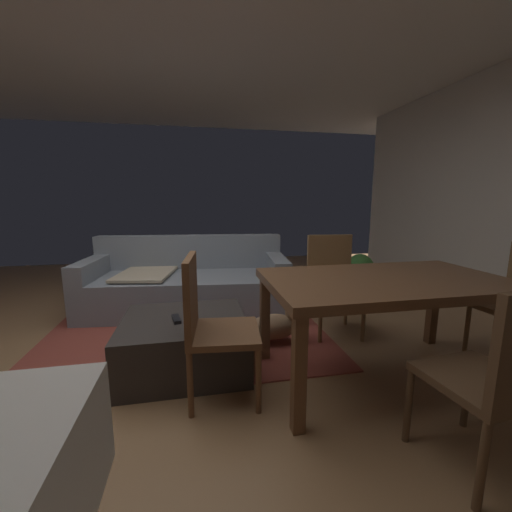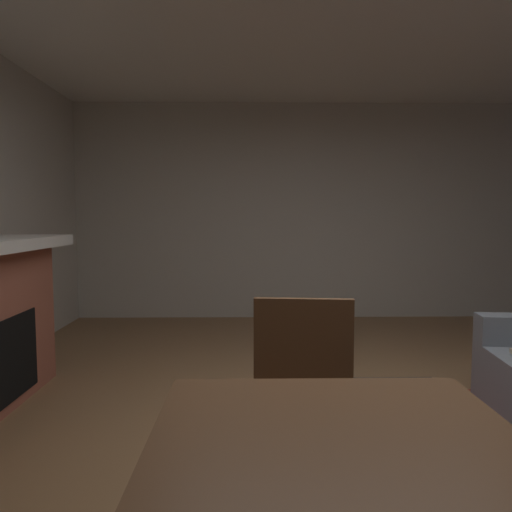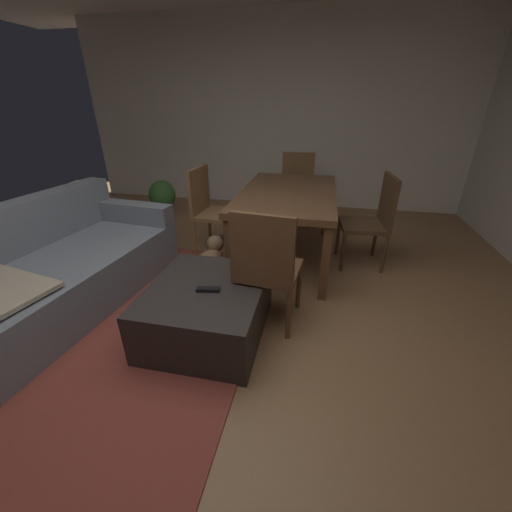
{
  "view_description": "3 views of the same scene",
  "coord_description": "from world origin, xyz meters",
  "px_view_note": "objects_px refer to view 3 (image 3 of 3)",
  "views": [
    {
      "loc": [
        0.39,
        -2.34,
        1.27
      ],
      "look_at": [
        0.71,
        -0.74,
        0.98
      ],
      "focal_mm": 22.18,
      "sensor_mm": 36.0,
      "label": 1
    },
    {
      "loc": [
        2.46,
        -0.67,
        1.29
      ],
      "look_at": [
        0.01,
        -0.63,
        1.09
      ],
      "focal_mm": 33.84,
      "sensor_mm": 36.0,
      "label": 2
    },
    {
      "loc": [
        -1.46,
        -0.77,
        1.56
      ],
      "look_at": [
        0.33,
        -0.39,
        0.65
      ],
      "focal_mm": 21.98,
      "sensor_mm": 36.0,
      "label": 3
    }
  ],
  "objects_px": {
    "dining_chair_north": "(209,206)",
    "small_dog": "(210,259)",
    "dining_chair_east": "(297,184)",
    "dining_chair_west": "(266,264)",
    "dining_table": "(288,198)",
    "dining_chair_south": "(374,217)",
    "couch": "(42,278)",
    "tv_remote": "(208,289)",
    "potted_plant": "(163,198)",
    "ottoman_coffee_table": "(208,309)"
  },
  "relations": [
    {
      "from": "dining_table",
      "to": "small_dog",
      "type": "height_order",
      "value": "dining_table"
    },
    {
      "from": "dining_chair_west",
      "to": "small_dog",
      "type": "xyz_separation_m",
      "value": [
        0.62,
        0.65,
        -0.34
      ]
    },
    {
      "from": "dining_table",
      "to": "dining_chair_east",
      "type": "xyz_separation_m",
      "value": [
        1.21,
        0.01,
        -0.14
      ]
    },
    {
      "from": "dining_chair_south",
      "to": "small_dog",
      "type": "bearing_deg",
      "value": 111.5
    },
    {
      "from": "dining_table",
      "to": "dining_chair_north",
      "type": "distance_m",
      "value": 0.88
    },
    {
      "from": "tv_remote",
      "to": "potted_plant",
      "type": "relative_size",
      "value": 0.29
    },
    {
      "from": "dining_chair_south",
      "to": "dining_table",
      "type": "bearing_deg",
      "value": 90.59
    },
    {
      "from": "couch",
      "to": "dining_chair_east",
      "type": "height_order",
      "value": "dining_chair_east"
    },
    {
      "from": "dining_chair_west",
      "to": "dining_chair_east",
      "type": "distance_m",
      "value": 2.43
    },
    {
      "from": "dining_chair_south",
      "to": "dining_chair_east",
      "type": "xyz_separation_m",
      "value": [
        1.2,
        0.87,
        0.0
      ]
    },
    {
      "from": "ottoman_coffee_table",
      "to": "dining_chair_north",
      "type": "xyz_separation_m",
      "value": [
        1.39,
        0.46,
        0.33
      ]
    },
    {
      "from": "dining_chair_north",
      "to": "dining_chair_east",
      "type": "xyz_separation_m",
      "value": [
        1.21,
        -0.86,
        0.0
      ]
    },
    {
      "from": "tv_remote",
      "to": "potted_plant",
      "type": "height_order",
      "value": "potted_plant"
    },
    {
      "from": "potted_plant",
      "to": "small_dog",
      "type": "distance_m",
      "value": 1.93
    },
    {
      "from": "couch",
      "to": "dining_chair_north",
      "type": "xyz_separation_m",
      "value": [
        1.39,
        -0.93,
        0.23
      ]
    },
    {
      "from": "couch",
      "to": "dining_chair_east",
      "type": "xyz_separation_m",
      "value": [
        2.59,
        -1.79,
        0.23
      ]
    },
    {
      "from": "dining_chair_east",
      "to": "tv_remote",
      "type": "bearing_deg",
      "value": 172.22
    },
    {
      "from": "dining_chair_north",
      "to": "dining_chair_west",
      "type": "height_order",
      "value": "same"
    },
    {
      "from": "dining_chair_east",
      "to": "small_dog",
      "type": "bearing_deg",
      "value": 160.02
    },
    {
      "from": "couch",
      "to": "dining_chair_west",
      "type": "xyz_separation_m",
      "value": [
        0.17,
        -1.78,
        0.23
      ]
    },
    {
      "from": "ottoman_coffee_table",
      "to": "small_dog",
      "type": "height_order",
      "value": "ottoman_coffee_table"
    },
    {
      "from": "ottoman_coffee_table",
      "to": "dining_table",
      "type": "height_order",
      "value": "dining_table"
    },
    {
      "from": "potted_plant",
      "to": "small_dog",
      "type": "relative_size",
      "value": 1.13
    },
    {
      "from": "ottoman_coffee_table",
      "to": "tv_remote",
      "type": "relative_size",
      "value": 5.69
    },
    {
      "from": "ottoman_coffee_table",
      "to": "dining_chair_east",
      "type": "height_order",
      "value": "dining_chair_east"
    },
    {
      "from": "small_dog",
      "to": "tv_remote",
      "type": "bearing_deg",
      "value": -160.74
    },
    {
      "from": "dining_chair_west",
      "to": "couch",
      "type": "bearing_deg",
      "value": 95.31
    },
    {
      "from": "dining_table",
      "to": "potted_plant",
      "type": "distance_m",
      "value": 2.12
    },
    {
      "from": "ottoman_coffee_table",
      "to": "dining_chair_west",
      "type": "bearing_deg",
      "value": -66.81
    },
    {
      "from": "couch",
      "to": "tv_remote",
      "type": "relative_size",
      "value": 14.65
    },
    {
      "from": "dining_table",
      "to": "dining_chair_east",
      "type": "height_order",
      "value": "dining_chair_east"
    },
    {
      "from": "dining_table",
      "to": "dining_chair_north",
      "type": "height_order",
      "value": "dining_chair_north"
    },
    {
      "from": "ottoman_coffee_table",
      "to": "couch",
      "type": "bearing_deg",
      "value": 89.83
    },
    {
      "from": "ottoman_coffee_table",
      "to": "potted_plant",
      "type": "distance_m",
      "value": 2.71
    },
    {
      "from": "dining_table",
      "to": "dining_chair_south",
      "type": "bearing_deg",
      "value": -89.41
    },
    {
      "from": "dining_chair_west",
      "to": "small_dog",
      "type": "relative_size",
      "value": 1.89
    },
    {
      "from": "dining_table",
      "to": "dining_chair_north",
      "type": "xyz_separation_m",
      "value": [
        0.01,
        0.87,
        -0.14
      ]
    },
    {
      "from": "potted_plant",
      "to": "ottoman_coffee_table",
      "type": "bearing_deg",
      "value": -146.73
    },
    {
      "from": "couch",
      "to": "small_dog",
      "type": "xyz_separation_m",
      "value": [
        0.79,
        -1.13,
        -0.11
      ]
    },
    {
      "from": "couch",
      "to": "dining_table",
      "type": "distance_m",
      "value": 2.29
    },
    {
      "from": "tv_remote",
      "to": "small_dog",
      "type": "distance_m",
      "value": 0.92
    },
    {
      "from": "dining_chair_east",
      "to": "small_dog",
      "type": "relative_size",
      "value": 1.89
    },
    {
      "from": "dining_chair_east",
      "to": "dining_table",
      "type": "bearing_deg",
      "value": -179.71
    },
    {
      "from": "dining_chair_south",
      "to": "dining_chair_west",
      "type": "distance_m",
      "value": 1.5
    },
    {
      "from": "tv_remote",
      "to": "dining_chair_south",
      "type": "xyz_separation_m",
      "value": [
        1.45,
        -1.23,
        0.12
      ]
    },
    {
      "from": "dining_chair_north",
      "to": "small_dog",
      "type": "bearing_deg",
      "value": -161.36
    },
    {
      "from": "couch",
      "to": "potted_plant",
      "type": "height_order",
      "value": "couch"
    },
    {
      "from": "tv_remote",
      "to": "dining_chair_north",
      "type": "bearing_deg",
      "value": 8.67
    },
    {
      "from": "dining_chair_south",
      "to": "dining_chair_east",
      "type": "bearing_deg",
      "value": 35.89
    },
    {
      "from": "dining_chair_west",
      "to": "dining_chair_east",
      "type": "height_order",
      "value": "same"
    }
  ]
}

